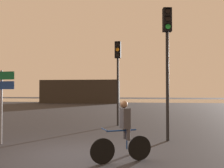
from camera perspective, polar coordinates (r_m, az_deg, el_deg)
ground_plane at (r=7.54m, az=-9.26°, el=-15.97°), size 120.00×120.00×0.00m
water_strip at (r=47.04m, az=5.13°, el=-3.77°), size 80.00×16.00×0.01m
distant_building at (r=38.23m, az=-7.14°, el=-1.72°), size 11.53×4.00×3.43m
traffic_light_near_right at (r=9.73m, az=12.52°, el=7.80°), size 0.35×0.37×5.01m
traffic_light_center at (r=13.51m, az=1.34°, el=3.88°), size 0.33×0.34×4.54m
direction_sign_post at (r=9.63m, az=-24.07°, el=-1.91°), size 1.10×0.17×2.60m
cyclist at (r=6.72m, az=2.71°, el=-10.63°), size 1.54×0.84×1.62m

